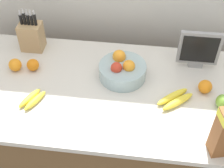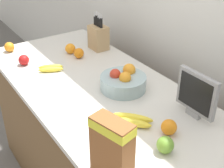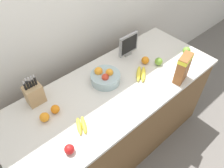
# 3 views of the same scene
# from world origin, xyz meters

# --- Properties ---
(counter) EXTENTS (2.00, 0.80, 0.90)m
(counter) POSITION_xyz_m (0.00, 0.00, 0.45)
(counter) COLOR brown
(counter) RESTS_ON ground_plane
(knife_block) EXTENTS (0.13, 0.10, 0.27)m
(knife_block) POSITION_xyz_m (-0.58, 0.29, 0.99)
(knife_block) COLOR tan
(knife_block) RESTS_ON counter
(small_monitor) EXTENTS (0.23, 0.03, 0.23)m
(small_monitor) POSITION_xyz_m (0.39, 0.24, 1.02)
(small_monitor) COLOR gray
(small_monitor) RESTS_ON counter
(fruit_bowl) EXTENTS (0.26, 0.26, 0.13)m
(fruit_bowl) POSITION_xyz_m (-0.01, 0.11, 0.95)
(fruit_bowl) COLOR #99B2B7
(fruit_bowl) RESTS_ON counter
(banana_bunch_left) EXTENTS (0.13, 0.17, 0.03)m
(banana_bunch_left) POSITION_xyz_m (-0.45, -0.14, 0.92)
(banana_bunch_left) COLOR yellow
(banana_bunch_left) RESTS_ON counter
(banana_bunch_right) EXTENTS (0.20, 0.19, 0.04)m
(banana_bunch_right) POSITION_xyz_m (0.27, -0.05, 0.92)
(banana_bunch_right) COLOR yellow
(banana_bunch_right) RESTS_ON counter
(apple_rear) EXTENTS (0.07, 0.07, 0.07)m
(apple_rear) POSITION_xyz_m (0.51, -0.06, 0.94)
(apple_rear) COLOR #6B9E33
(apple_rear) RESTS_ON counter
(orange_by_cereal) EXTENTS (0.07, 0.07, 0.07)m
(orange_by_cereal) POSITION_xyz_m (-0.62, 0.08, 0.94)
(orange_by_cereal) COLOR orange
(orange_by_cereal) RESTS_ON counter
(orange_near_bowl) EXTENTS (0.07, 0.07, 0.07)m
(orange_near_bowl) POSITION_xyz_m (0.43, 0.04, 0.94)
(orange_near_bowl) COLOR orange
(orange_near_bowl) RESTS_ON counter
(orange_back_center) EXTENTS (0.07, 0.07, 0.07)m
(orange_back_center) POSITION_xyz_m (-0.52, 0.10, 0.93)
(orange_back_center) COLOR orange
(orange_back_center) RESTS_ON counter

